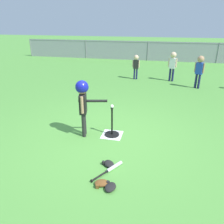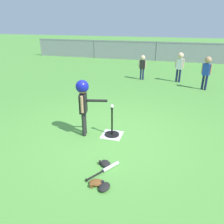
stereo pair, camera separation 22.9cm
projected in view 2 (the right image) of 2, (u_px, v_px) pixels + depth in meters
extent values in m
plane|color=#51933D|center=(109.00, 138.00, 4.70)|extent=(60.00, 60.00, 0.00)
cube|color=white|center=(112.00, 135.00, 4.84)|extent=(0.44, 0.44, 0.01)
cylinder|color=black|center=(112.00, 134.00, 4.84)|extent=(0.32, 0.32, 0.03)
cylinder|color=black|center=(112.00, 121.00, 4.71)|extent=(0.04, 0.04, 0.62)
cylinder|color=black|center=(112.00, 108.00, 4.59)|extent=(0.06, 0.06, 0.02)
sphere|color=white|center=(112.00, 106.00, 4.58)|extent=(0.07, 0.07, 0.07)
cylinder|color=#262626|center=(85.00, 122.00, 4.82)|extent=(0.08, 0.08, 0.53)
cylinder|color=#262626|center=(84.00, 125.00, 4.71)|extent=(0.08, 0.08, 0.53)
cube|color=black|center=(83.00, 103.00, 4.58)|extent=(0.19, 0.26, 0.41)
cylinder|color=tan|center=(84.00, 100.00, 4.70)|extent=(0.06, 0.06, 0.35)
cylinder|color=tan|center=(82.00, 105.00, 4.43)|extent=(0.06, 0.06, 0.35)
sphere|color=tan|center=(82.00, 88.00, 4.45)|extent=(0.24, 0.24, 0.24)
sphere|color=#141999|center=(82.00, 87.00, 4.44)|extent=(0.27, 0.27, 0.27)
cylinder|color=black|center=(93.00, 101.00, 4.55)|extent=(0.60, 0.20, 0.06)
cylinder|color=#191E4C|center=(180.00, 76.00, 8.82)|extent=(0.08, 0.08, 0.53)
cylinder|color=#191E4C|center=(177.00, 75.00, 8.87)|extent=(0.08, 0.08, 0.53)
cube|color=white|center=(180.00, 64.00, 8.66)|extent=(0.26, 0.20, 0.41)
cylinder|color=beige|center=(183.00, 64.00, 8.58)|extent=(0.06, 0.06, 0.35)
cylinder|color=beige|center=(176.00, 63.00, 8.72)|extent=(0.06, 0.06, 0.35)
sphere|color=beige|center=(181.00, 55.00, 8.54)|extent=(0.23, 0.23, 0.23)
cylinder|color=#191E4C|center=(143.00, 74.00, 9.21)|extent=(0.07, 0.07, 0.45)
cylinder|color=#191E4C|center=(141.00, 74.00, 9.24)|extent=(0.07, 0.07, 0.45)
cube|color=black|center=(142.00, 65.00, 9.07)|extent=(0.20, 0.13, 0.35)
cylinder|color=beige|center=(145.00, 64.00, 9.03)|extent=(0.05, 0.05, 0.30)
cylinder|color=beige|center=(139.00, 64.00, 9.09)|extent=(0.05, 0.05, 0.30)
sphere|color=beige|center=(143.00, 58.00, 8.96)|extent=(0.20, 0.20, 0.20)
cylinder|color=#191E4C|center=(206.00, 83.00, 7.84)|extent=(0.08, 0.08, 0.53)
cylinder|color=#191E4C|center=(203.00, 82.00, 7.91)|extent=(0.08, 0.08, 0.53)
cube|color=#2347B7|center=(207.00, 70.00, 7.69)|extent=(0.27, 0.23, 0.41)
cylinder|color=tan|center=(211.00, 69.00, 7.59)|extent=(0.06, 0.06, 0.35)
cylinder|color=tan|center=(203.00, 68.00, 7.77)|extent=(0.06, 0.06, 0.35)
sphere|color=tan|center=(208.00, 60.00, 7.56)|extent=(0.23, 0.23, 0.23)
cylinder|color=silver|center=(111.00, 167.00, 3.75)|extent=(0.23, 0.32, 0.06)
cylinder|color=black|center=(95.00, 175.00, 3.54)|extent=(0.20, 0.31, 0.03)
cylinder|color=black|center=(86.00, 180.00, 3.43)|extent=(0.05, 0.04, 0.05)
ellipsoid|color=black|center=(106.00, 164.00, 3.82)|extent=(0.27, 0.27, 0.07)
cube|color=black|center=(100.00, 163.00, 3.85)|extent=(0.06, 0.06, 0.06)
ellipsoid|color=brown|center=(96.00, 182.00, 3.38)|extent=(0.25, 0.21, 0.07)
cube|color=brown|center=(91.00, 186.00, 3.31)|extent=(0.06, 0.05, 0.06)
ellipsoid|color=black|center=(104.00, 187.00, 3.29)|extent=(0.20, 0.25, 0.07)
cube|color=black|center=(102.00, 183.00, 3.37)|extent=(0.05, 0.06, 0.06)
cylinder|color=slate|center=(41.00, 47.00, 15.33)|extent=(0.06, 0.06, 1.15)
cylinder|color=slate|center=(95.00, 49.00, 14.30)|extent=(0.06, 0.06, 1.15)
cylinder|color=slate|center=(156.00, 51.00, 13.28)|extent=(0.06, 0.06, 1.15)
cube|color=gray|center=(157.00, 42.00, 13.08)|extent=(16.00, 0.03, 0.03)
cube|color=gray|center=(156.00, 51.00, 13.28)|extent=(16.00, 0.01, 1.15)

